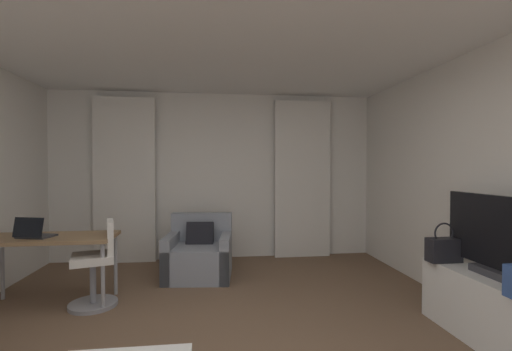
# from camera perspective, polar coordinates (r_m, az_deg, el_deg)

# --- Properties ---
(wall_window) EXTENTS (5.12, 0.06, 2.60)m
(wall_window) POSITION_cam_1_polar(r_m,az_deg,el_deg) (5.58, -6.53, -0.08)
(wall_window) COLOR silver
(wall_window) RESTS_ON ground
(ceiling) EXTENTS (5.12, 6.12, 0.06)m
(ceiling) POSITION_cam_1_polar(r_m,az_deg,el_deg) (2.81, -5.78, 26.40)
(ceiling) COLOR white
(ceiling) RESTS_ON wall_left
(curtain_left_panel) EXTENTS (0.90, 0.06, 2.50)m
(curtain_left_panel) POSITION_cam_1_polar(r_m,az_deg,el_deg) (5.60, -20.72, -0.67)
(curtain_left_panel) COLOR silver
(curtain_left_panel) RESTS_ON ground
(curtain_right_panel) EXTENTS (0.90, 0.06, 2.50)m
(curtain_right_panel) POSITION_cam_1_polar(r_m,az_deg,el_deg) (5.63, 7.61, -0.58)
(curtain_right_panel) COLOR silver
(curtain_right_panel) RESTS_ON ground
(armchair) EXTENTS (0.90, 0.86, 0.80)m
(armchair) POSITION_cam_1_polar(r_m,az_deg,el_deg) (4.76, -9.29, -12.79)
(armchair) COLOR gray
(armchair) RESTS_ON ground
(desk) EXTENTS (1.28, 0.56, 0.72)m
(desk) POSITION_cam_1_polar(r_m,az_deg,el_deg) (4.27, -30.65, -9.43)
(desk) COLOR olive
(desk) RESTS_ON ground
(desk_chair) EXTENTS (0.50, 0.50, 0.88)m
(desk_chair) POSITION_cam_1_polar(r_m,az_deg,el_deg) (4.09, -24.58, -13.62)
(desk_chair) COLOR gray
(desk_chair) RESTS_ON ground
(laptop) EXTENTS (0.37, 0.32, 0.22)m
(laptop) POSITION_cam_1_polar(r_m,az_deg,el_deg) (4.24, -32.59, -7.99)
(laptop) COLOR #2D2D33
(laptop) RESTS_ON desk
(tv_console) EXTENTS (0.50, 1.28, 0.56)m
(tv_console) POSITION_cam_1_polar(r_m,az_deg,el_deg) (3.60, 34.84, -17.74)
(tv_console) COLOR white
(tv_console) RESTS_ON ground
(tv_flatscreen) EXTENTS (0.20, 1.05, 0.66)m
(tv_flatscreen) POSITION_cam_1_polar(r_m,az_deg,el_deg) (3.48, 34.63, -8.40)
(tv_flatscreen) COLOR #333338
(tv_flatscreen) RESTS_ON tv_console
(handbag_primary) EXTENTS (0.30, 0.14, 0.37)m
(handbag_primary) POSITION_cam_1_polar(r_m,az_deg,el_deg) (3.76, 28.39, -10.54)
(handbag_primary) COLOR black
(handbag_primary) RESTS_ON tv_console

